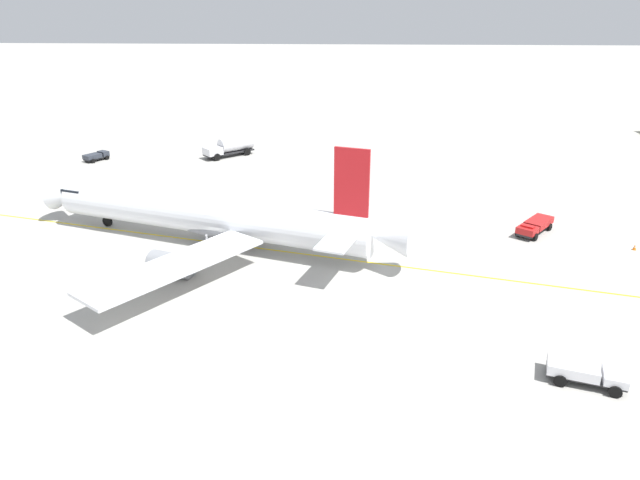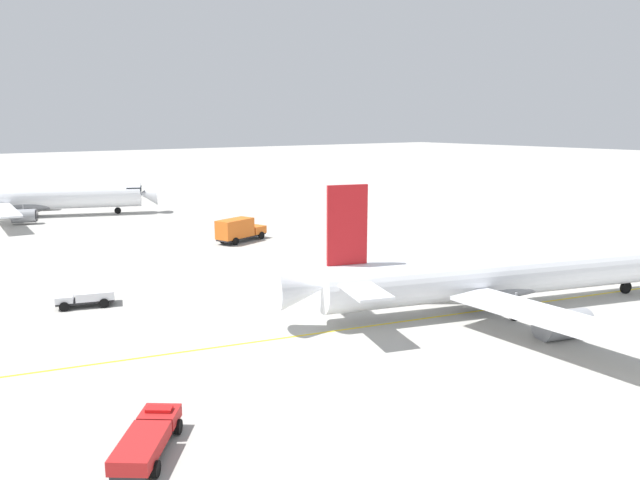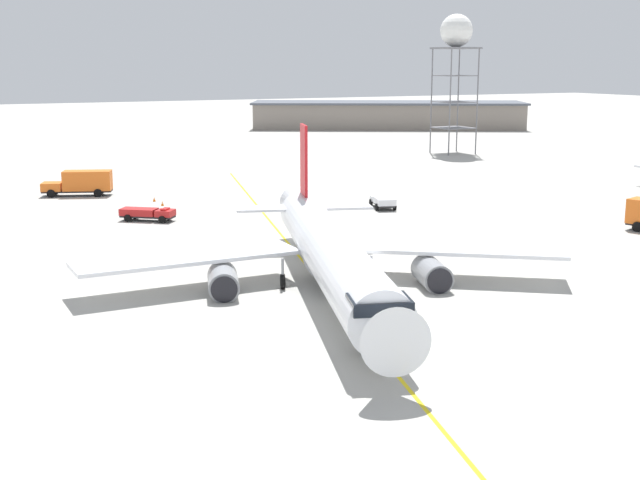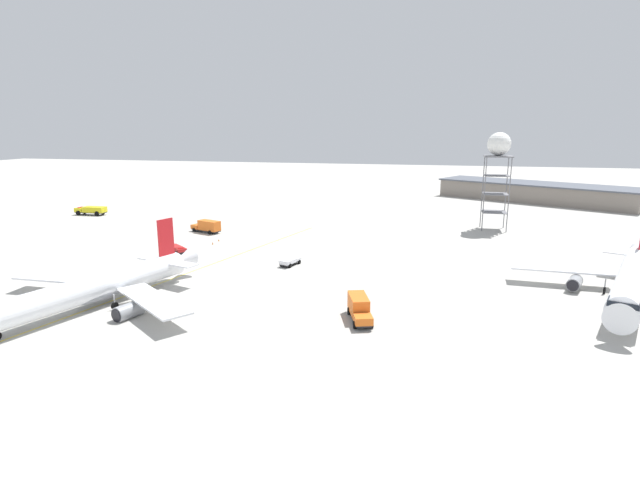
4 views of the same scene
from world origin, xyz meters
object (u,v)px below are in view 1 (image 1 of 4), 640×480
fuel_tanker_truck (231,146)px  ops_pickup_truck (535,226)px  pushback_tug_truck (585,371)px  baggage_truck_truck (96,156)px  safety_cone_near (635,247)px  airliner_main (213,218)px

fuel_tanker_truck → ops_pickup_truck: bearing=99.0°
pushback_tug_truck → fuel_tanker_truck: (-56.40, -33.88, 0.76)m
baggage_truck_truck → fuel_tanker_truck: (-3.98, 19.92, 0.85)m
fuel_tanker_truck → safety_cone_near: (34.54, 46.60, -1.29)m
pushback_tug_truck → safety_cone_near: pushback_tug_truck is taller
airliner_main → fuel_tanker_truck: (-35.19, -5.43, -1.17)m
fuel_tanker_truck → safety_cone_near: 58.02m
airliner_main → ops_pickup_truck: 33.06m
airliner_main → baggage_truck_truck: size_ratio=9.67×
baggage_truck_truck → pushback_tug_truck: (52.42, 53.80, 0.09)m
baggage_truck_truck → fuel_tanker_truck: size_ratio=0.53×
safety_cone_near → airliner_main: bearing=-89.1°
baggage_truck_truck → fuel_tanker_truck: fuel_tanker_truck is taller
baggage_truck_truck → ops_pickup_truck: bearing=-83.4°
baggage_truck_truck → ops_pickup_truck: 63.83m
pushback_tug_truck → safety_cone_near: 25.30m
safety_cone_near → fuel_tanker_truck: bearing=-126.5°
safety_cone_near → pushback_tug_truck: bearing=-30.2°
pushback_tug_truck → ops_pickup_truck: size_ratio=0.91×
airliner_main → baggage_truck_truck: bearing=-33.1°
airliner_main → ops_pickup_truck: size_ratio=6.99×
fuel_tanker_truck → baggage_truck_truck: bearing=-31.0°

